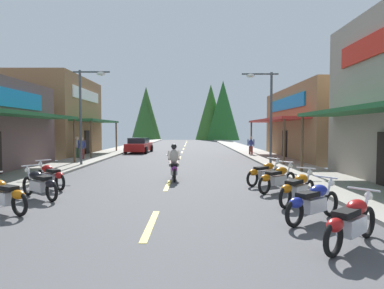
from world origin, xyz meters
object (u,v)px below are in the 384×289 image
(pedestrian_by_shop, at_px, (253,145))
(parked_car_curbside, at_px, (141,145))
(motorcycle_parked_right_2, at_px, (315,201))
(motorcycle_parked_right_4, at_px, (279,178))
(pedestrian_waiting, at_px, (79,146))
(motorcycle_parked_right_3, at_px, (299,188))
(motorcycle_parked_right_5, at_px, (266,173))
(motorcycle_parked_left_1, at_px, (5,194))
(motorcycle_parked_right_1, at_px, (353,221))
(streetlamp_right, at_px, (267,104))
(motorcycle_parked_left_3, at_px, (52,175))
(motorcycle_parked_left_2, at_px, (41,183))
(pedestrian_browsing, at_px, (84,147))
(streetlamp_left, at_px, (88,103))
(rider_cruising_lead, at_px, (175,165))

(pedestrian_by_shop, bearing_deg, parked_car_curbside, 84.25)
(motorcycle_parked_right_2, bearing_deg, motorcycle_parked_right_4, 50.76)
(pedestrian_waiting, bearing_deg, motorcycle_parked_right_4, 162.76)
(motorcycle_parked_right_3, bearing_deg, motorcycle_parked_right_5, 48.20)
(motorcycle_parked_left_1, bearing_deg, motorcycle_parked_right_1, -167.05)
(streetlamp_right, height_order, motorcycle_parked_right_4, streetlamp_right)
(motorcycle_parked_left_1, bearing_deg, motorcycle_parked_left_3, -55.07)
(motorcycle_parked_right_3, height_order, motorcycle_parked_left_3, same)
(motorcycle_parked_right_3, relative_size, motorcycle_parked_left_2, 0.91)
(motorcycle_parked_left_2, height_order, pedestrian_browsing, pedestrian_browsing)
(pedestrian_browsing, bearing_deg, streetlamp_left, 31.07)
(pedestrian_browsing, distance_m, parked_car_curbside, 8.25)
(motorcycle_parked_right_1, relative_size, motorcycle_parked_right_3, 1.05)
(pedestrian_by_shop, bearing_deg, motorcycle_parked_left_1, 165.72)
(motorcycle_parked_right_1, bearing_deg, motorcycle_parked_right_4, 48.26)
(streetlamp_left, relative_size, pedestrian_waiting, 3.38)
(motorcycle_parked_left_1, height_order, pedestrian_browsing, pedestrian_browsing)
(motorcycle_parked_left_2, xyz_separation_m, pedestrian_by_shop, (9.69, 16.39, 0.42))
(motorcycle_parked_right_5, bearing_deg, pedestrian_by_shop, 43.31)
(motorcycle_parked_right_3, xyz_separation_m, motorcycle_parked_left_2, (-7.89, 0.76, 0.00))
(motorcycle_parked_right_1, xyz_separation_m, motorcycle_parked_right_3, (0.12, 3.40, 0.00))
(streetlamp_right, height_order, pedestrian_by_shop, streetlamp_right)
(streetlamp_left, distance_m, motorcycle_parked_left_3, 7.91)
(motorcycle_parked_right_1, bearing_deg, motorcycle_parked_right_2, 51.90)
(pedestrian_by_shop, bearing_deg, streetlamp_left, 138.30)
(motorcycle_parked_right_1, bearing_deg, motorcycle_parked_left_1, 121.43)
(parked_car_curbside, bearing_deg, motorcycle_parked_right_4, -154.27)
(motorcycle_parked_left_2, bearing_deg, streetlamp_left, -43.41)
(motorcycle_parked_right_2, height_order, motorcycle_parked_right_5, same)
(motorcycle_parked_right_1, bearing_deg, pedestrian_by_shop, 43.31)
(pedestrian_browsing, relative_size, parked_car_curbside, 0.38)
(motorcycle_parked_right_1, bearing_deg, pedestrian_waiting, 81.64)
(motorcycle_parked_right_1, distance_m, pedestrian_by_shop, 20.65)
(rider_cruising_lead, bearing_deg, streetlamp_right, -49.71)
(streetlamp_left, bearing_deg, pedestrian_waiting, 116.10)
(streetlamp_left, relative_size, motorcycle_parked_right_4, 3.31)
(motorcycle_parked_right_1, height_order, motorcycle_parked_right_3, same)
(rider_cruising_lead, relative_size, parked_car_curbside, 0.49)
(motorcycle_parked_right_1, relative_size, motorcycle_parked_left_1, 0.88)
(pedestrian_browsing, bearing_deg, pedestrian_by_shop, 116.06)
(rider_cruising_lead, distance_m, pedestrian_waiting, 12.20)
(motorcycle_parked_right_1, bearing_deg, motorcycle_parked_right_3, 46.57)
(pedestrian_browsing, bearing_deg, rider_cruising_lead, 46.82)
(motorcycle_parked_left_1, xyz_separation_m, pedestrian_waiting, (-3.44, 15.04, 0.48))
(streetlamp_right, xyz_separation_m, motorcycle_parked_right_2, (-1.46, -11.48, -3.19))
(rider_cruising_lead, bearing_deg, parked_car_curbside, 9.54)
(pedestrian_by_shop, bearing_deg, motorcycle_parked_right_1, -171.10)
(motorcycle_parked_right_4, relative_size, parked_car_curbside, 0.39)
(motorcycle_parked_left_1, distance_m, motorcycle_parked_left_2, 1.72)
(motorcycle_parked_right_3, bearing_deg, motorcycle_parked_left_1, 141.18)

